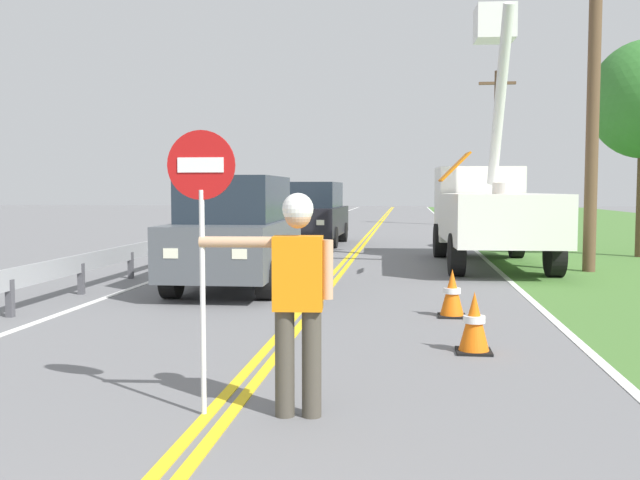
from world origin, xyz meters
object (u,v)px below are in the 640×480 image
Objects in this scene: utility_pole_near at (594,67)px; utility_pole_mid at (496,146)px; stop_sign_paddle at (202,208)px; traffic_cone_mid at (452,294)px; traffic_cone_lead at (474,323)px; utility_bucket_truck at (488,206)px; oncoming_suv_nearest at (237,232)px; oncoming_suv_second at (314,213)px; flagger_worker at (297,290)px.

utility_pole_near is 1.14× the size of utility_pole_mid.
stop_sign_paddle is 12.81m from utility_pole_near.
traffic_cone_mid is at bearing -118.84° from utility_pole_near.
traffic_cone_lead is (-3.33, -8.53, -4.23)m from utility_pole_near.
utility_bucket_truck is at bearing -97.33° from utility_pole_mid.
traffic_cone_lead is at bearing -97.24° from utility_pole_mid.
oncoming_suv_nearest is 1.00× the size of oncoming_suv_second.
traffic_cone_lead is 1.00× the size of traffic_cone_mid.
stop_sign_paddle is at bearing -85.39° from oncoming_suv_second.
traffic_cone_mid is (3.78, -13.43, -0.72)m from oncoming_suv_second.
utility_pole_mid is at bearing 80.34° from flagger_worker.
traffic_cone_lead is at bearing -111.31° from utility_pole_near.
utility_bucket_truck is 10.01m from traffic_cone_lead.
traffic_cone_mid is at bearing 92.66° from traffic_cone_lead.
utility_pole_near reaches higher than oncoming_suv_nearest.
traffic_cone_lead is (1.65, 2.50, -0.71)m from flagger_worker.
utility_pole_mid reaches higher than flagger_worker.
stop_sign_paddle is 3.33× the size of traffic_cone_mid.
stop_sign_paddle reaches higher than traffic_cone_mid.
flagger_worker is at bearing -107.81° from traffic_cone_mid.
flagger_worker is 1.02m from stop_sign_paddle.
traffic_cone_mid is at bearing -98.10° from utility_pole_mid.
utility_bucket_truck is 7.78m from traffic_cone_mid.
utility_pole_near reaches higher than flagger_worker.
oncoming_suv_nearest is at bearing -107.90° from utility_pole_mid.
utility_bucket_truck reaches higher than traffic_cone_mid.
stop_sign_paddle is at bearing -117.38° from utility_pole_near.
stop_sign_paddle is (-0.77, -0.06, 0.66)m from flagger_worker.
utility_pole_near is 10.09m from traffic_cone_lead.
oncoming_suv_nearest is 4.74m from traffic_cone_mid.
oncoming_suv_second is 16.22m from traffic_cone_lead.
utility_bucket_truck is at bearing 43.42° from oncoming_suv_nearest.
utility_pole_near is (7.22, -7.20, 3.50)m from oncoming_suv_second.
utility_pole_near is (7.28, 3.56, 3.50)m from oncoming_suv_nearest.
stop_sign_paddle is at bearing -101.01° from utility_pole_mid.
utility_pole_near reaches higher than stop_sign_paddle.
oncoming_suv_nearest is 6.63× the size of traffic_cone_mid.
utility_pole_mid is 11.01× the size of traffic_cone_lead.
utility_bucket_truck reaches higher than oncoming_suv_second.
utility_bucket_truck is 1.48× the size of oncoming_suv_second.
traffic_cone_mid is (-3.43, -6.24, -4.23)m from utility_pole_near.
utility_bucket_truck reaches higher than oncoming_suv_nearest.
utility_pole_mid is at bearing 72.10° from oncoming_suv_nearest.
traffic_cone_mid is at bearing 72.19° from flagger_worker.
utility_bucket_truck is at bearing 76.92° from flagger_worker.
utility_bucket_truck is (2.88, 12.38, 0.39)m from flagger_worker.
utility_pole_mid reaches higher than traffic_cone_mid.
flagger_worker is 0.39× the size of oncoming_suv_second.
oncoming_suv_second is (-2.24, 18.23, 0.01)m from flagger_worker.
stop_sign_paddle reaches higher than oncoming_suv_second.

